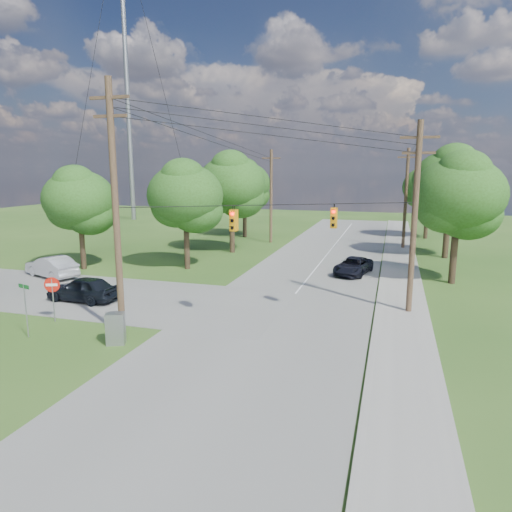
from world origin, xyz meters
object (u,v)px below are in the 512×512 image
(car_cross_silver, at_px, (52,266))
(control_cabinet, at_px, (116,329))
(pole_north_w, at_px, (271,196))
(car_cross_dark, at_px, (83,289))
(pole_sw, at_px, (115,207))
(do_not_enter_sign, at_px, (52,289))
(pole_north_e, at_px, (406,198))
(pole_ne, at_px, (415,216))
(car_main_north, at_px, (353,266))

(car_cross_silver, distance_m, control_cabinet, 15.81)
(pole_north_w, relative_size, car_cross_dark, 2.23)
(pole_sw, bearing_deg, car_cross_dark, 142.20)
(pole_north_w, height_order, car_cross_silver, pole_north_w)
(do_not_enter_sign, bearing_deg, pole_north_e, 35.42)
(car_cross_silver, relative_size, control_cabinet, 3.27)
(pole_ne, relative_size, control_cabinet, 7.07)
(pole_ne, bearing_deg, control_cabinet, -146.11)
(pole_sw, bearing_deg, car_main_north, 59.41)
(car_cross_dark, bearing_deg, do_not_enter_sign, 17.54)
(pole_ne, relative_size, pole_north_w, 1.05)
(pole_sw, relative_size, pole_north_w, 1.20)
(pole_sw, height_order, control_cabinet, pole_sw)
(pole_north_e, distance_m, do_not_enter_sign, 34.30)
(pole_sw, distance_m, pole_north_w, 29.62)
(pole_sw, height_order, do_not_enter_sign, pole_sw)
(pole_north_w, distance_m, car_cross_dark, 26.22)
(pole_north_w, height_order, control_cabinet, pole_north_w)
(car_cross_dark, xyz_separation_m, control_cabinet, (5.90, -5.43, -0.06))
(pole_sw, bearing_deg, pole_ne, 29.38)
(pole_north_e, height_order, pole_north_w, same)
(pole_ne, distance_m, control_cabinet, 16.44)
(pole_ne, bearing_deg, pole_north_w, 122.29)
(pole_north_e, bearing_deg, do_not_enter_sign, -121.83)
(do_not_enter_sign, bearing_deg, pole_sw, -30.32)
(pole_sw, distance_m, pole_ne, 15.51)
(pole_sw, distance_m, car_cross_dark, 8.80)
(pole_ne, relative_size, car_cross_dark, 2.34)
(car_cross_dark, xyz_separation_m, do_not_enter_sign, (0.97, -3.65, 0.97))
(do_not_enter_sign, bearing_deg, car_cross_dark, 82.19)
(car_cross_dark, xyz_separation_m, car_main_north, (15.15, 12.11, -0.13))
(do_not_enter_sign, bearing_deg, car_main_north, 25.29)
(pole_sw, height_order, car_cross_silver, pole_sw)
(pole_ne, distance_m, pole_north_w, 26.03)
(car_cross_silver, xyz_separation_m, control_cabinet, (12.18, -10.08, -0.09))
(pole_north_e, distance_m, pole_north_w, 13.90)
(pole_north_e, height_order, do_not_enter_sign, pole_north_e)
(pole_ne, height_order, control_cabinet, pole_ne)
(pole_north_e, distance_m, control_cabinet, 33.73)
(pole_north_e, distance_m, car_cross_silver, 32.94)
(pole_north_w, relative_size, car_main_north, 2.18)
(pole_sw, distance_m, pole_north_e, 32.55)
(pole_ne, height_order, do_not_enter_sign, pole_ne)
(car_main_north, relative_size, control_cabinet, 3.09)
(pole_sw, bearing_deg, car_cross_silver, 142.87)
(car_cross_dark, distance_m, car_main_north, 19.40)
(car_main_north, distance_m, control_cabinet, 19.83)
(control_cabinet, height_order, do_not_enter_sign, do_not_enter_sign)
(pole_sw, distance_m, do_not_enter_sign, 6.37)
(car_main_north, bearing_deg, do_not_enter_sign, -119.99)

